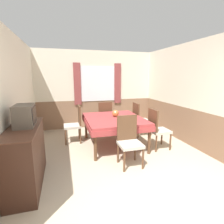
{
  "coord_description": "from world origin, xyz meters",
  "views": [
    {
      "loc": [
        -1.12,
        -1.49,
        1.76
      ],
      "look_at": [
        0.05,
        2.64,
        0.88
      ],
      "focal_mm": 28.0,
      "sensor_mm": 36.0,
      "label": 1
    }
  ],
  "objects": [
    {
      "name": "chair_head_window",
      "position": [
        0.11,
        3.7,
        0.53
      ],
      "size": [
        0.44,
        0.44,
        0.99
      ],
      "color": "brown",
      "rests_on": "ground_plane"
    },
    {
      "name": "tv",
      "position": [
        -1.71,
        1.47,
        1.15
      ],
      "size": [
        0.29,
        0.44,
        0.35
      ],
      "color": "#51473D",
      "rests_on": "sideboard"
    },
    {
      "name": "chair_right_near",
      "position": [
        1.05,
        2.13,
        0.53
      ],
      "size": [
        0.44,
        0.44,
        0.99
      ],
      "rotation": [
        0.0,
        0.0,
        4.71
      ],
      "color": "brown",
      "rests_on": "ground_plane"
    },
    {
      "name": "chair_head_near",
      "position": [
        0.11,
        1.59,
        0.53
      ],
      "size": [
        0.44,
        0.44,
        0.99
      ],
      "rotation": [
        0.0,
        0.0,
        3.14
      ],
      "color": "brown",
      "rests_on": "ground_plane"
    },
    {
      "name": "wall_right",
      "position": [
        2.01,
        2.23,
        1.3
      ],
      "size": [
        0.05,
        4.85,
        2.6
      ],
      "color": "silver",
      "rests_on": "ground_plane"
    },
    {
      "name": "chair_left_far",
      "position": [
        -0.84,
        3.15,
        0.53
      ],
      "size": [
        0.44,
        0.44,
        0.99
      ],
      "rotation": [
        0.0,
        0.0,
        1.57
      ],
      "color": "brown",
      "rests_on": "ground_plane"
    },
    {
      "name": "vase",
      "position": [
        0.17,
        2.74,
        0.82
      ],
      "size": [
        0.18,
        0.18,
        0.18
      ],
      "color": "#B26B38",
      "rests_on": "dining_table"
    },
    {
      "name": "dining_table",
      "position": [
        0.11,
        2.64,
        0.63
      ],
      "size": [
        1.44,
        1.66,
        0.73
      ],
      "color": "#9E3838",
      "rests_on": "ground_plane"
    },
    {
      "name": "chair_right_far",
      "position": [
        1.05,
        3.15,
        0.53
      ],
      "size": [
        0.44,
        0.44,
        0.99
      ],
      "rotation": [
        0.0,
        0.0,
        4.71
      ],
      "color": "brown",
      "rests_on": "ground_plane"
    },
    {
      "name": "sideboard",
      "position": [
        -1.74,
        1.4,
        0.5
      ],
      "size": [
        0.46,
        1.35,
        0.98
      ],
      "color": "#3D2319",
      "rests_on": "ground_plane"
    },
    {
      "name": "wall_left",
      "position": [
        -2.01,
        2.23,
        1.3
      ],
      "size": [
        0.05,
        4.85,
        2.6
      ],
      "color": "silver",
      "rests_on": "ground_plane"
    },
    {
      "name": "wall_back",
      "position": [
        0.0,
        4.47,
        1.31
      ],
      "size": [
        4.36,
        0.1,
        2.6
      ],
      "color": "silver",
      "rests_on": "ground_plane"
    }
  ]
}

